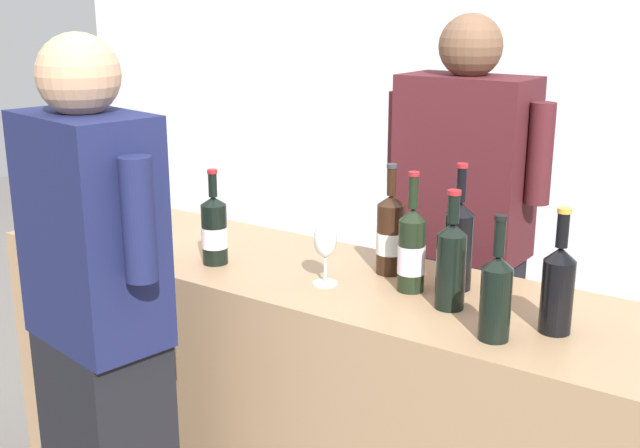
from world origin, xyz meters
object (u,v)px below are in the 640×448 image
(wine_bottle_2, at_px, (496,295))
(person_guest, at_px, (102,355))
(ice_bucket, at_px, (119,199))
(person_server, at_px, (459,272))
(wine_bottle_3, at_px, (214,230))
(wine_bottle_5, at_px, (412,250))
(wine_bottle_1, at_px, (458,243))
(wine_bottle_0, at_px, (390,234))
(wine_bottle_6, at_px, (451,263))
(wine_bottle_4, at_px, (558,286))
(wine_glass, at_px, (325,242))

(wine_bottle_2, relative_size, person_guest, 0.18)
(ice_bucket, height_order, person_server, person_server)
(wine_bottle_2, relative_size, wine_bottle_3, 1.04)
(wine_bottle_5, distance_m, person_server, 0.63)
(wine_bottle_1, bearing_deg, wine_bottle_0, 178.22)
(ice_bucket, bearing_deg, wine_bottle_0, 8.75)
(wine_bottle_6, bearing_deg, ice_bucket, -179.91)
(person_guest, bearing_deg, ice_bucket, 133.33)
(wine_bottle_4, height_order, wine_bottle_5, wine_bottle_5)
(wine_bottle_3, xyz_separation_m, wine_bottle_4, (1.05, 0.08, 0.01))
(wine_bottle_6, bearing_deg, wine_bottle_5, 158.61)
(wine_bottle_1, relative_size, wine_bottle_2, 1.16)
(wine_bottle_2, height_order, person_server, person_server)
(wine_bottle_0, xyz_separation_m, wine_bottle_2, (0.45, -0.28, -0.01))
(wine_bottle_5, distance_m, person_guest, 0.90)
(wine_glass, distance_m, ice_bucket, 0.90)
(wine_bottle_0, xyz_separation_m, person_guest, (-0.51, -0.68, -0.26))
(wine_bottle_0, relative_size, wine_bottle_2, 1.07)
(person_server, distance_m, person_guest, 1.27)
(wine_bottle_5, height_order, wine_glass, wine_bottle_5)
(wine_bottle_3, height_order, wine_bottle_5, wine_bottle_5)
(wine_bottle_2, relative_size, wine_bottle_6, 0.96)
(wine_bottle_2, bearing_deg, ice_bucket, 175.21)
(person_server, bearing_deg, wine_bottle_6, -67.91)
(wine_bottle_4, height_order, wine_glass, wine_bottle_4)
(wine_bottle_6, distance_m, wine_glass, 0.38)
(wine_bottle_6, xyz_separation_m, ice_bucket, (-1.28, -0.00, -0.01))
(person_server, bearing_deg, wine_bottle_5, -79.37)
(wine_bottle_4, bearing_deg, wine_bottle_2, -130.04)
(wine_bottle_3, distance_m, person_server, 0.90)
(wine_bottle_3, relative_size, person_server, 0.17)
(wine_bottle_0, height_order, wine_bottle_4, wine_bottle_0)
(wine_bottle_4, height_order, person_server, person_server)
(wine_bottle_4, bearing_deg, person_server, 130.76)
(person_server, bearing_deg, ice_bucket, -148.31)
(wine_bottle_1, distance_m, wine_bottle_2, 0.35)
(wine_glass, bearing_deg, wine_bottle_5, 22.67)
(wine_bottle_0, relative_size, person_server, 0.19)
(wine_bottle_4, relative_size, ice_bucket, 1.29)
(wine_bottle_1, bearing_deg, person_guest, -137.43)
(person_guest, bearing_deg, wine_bottle_0, 53.15)
(wine_bottle_2, xyz_separation_m, wine_bottle_5, (-0.32, 0.18, 0.01))
(person_guest, bearing_deg, wine_bottle_2, 22.89)
(wine_bottle_0, relative_size, ice_bucket, 1.36)
(wine_bottle_1, bearing_deg, wine_bottle_4, -23.31)
(wine_bottle_3, xyz_separation_m, person_server, (0.51, 0.70, -0.24))
(person_server, bearing_deg, wine_bottle_4, -49.24)
(wine_bottle_2, relative_size, ice_bucket, 1.26)
(wine_bottle_2, relative_size, wine_bottle_4, 0.98)
(wine_bottle_0, height_order, wine_glass, wine_bottle_0)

